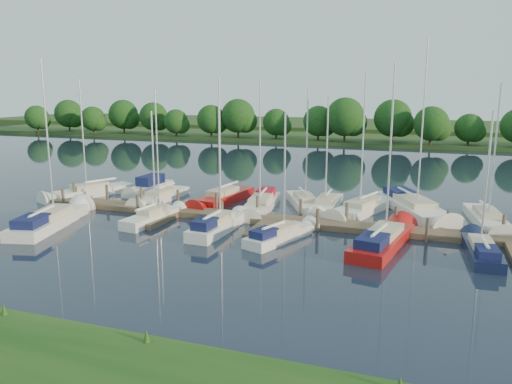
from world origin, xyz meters
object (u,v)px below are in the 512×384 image
(sailboat_n_5, at_px, (305,204))
(sailboat_s_2, at_px, (218,227))
(dock, at_px, (271,222))
(motorboat, at_px, (150,188))
(sailboat_n_0, at_px, (90,193))

(sailboat_n_5, relative_size, sailboat_s_2, 1.07)
(sailboat_n_5, bearing_deg, dock, 54.13)
(sailboat_n_5, bearing_deg, motorboat, -30.69)
(motorboat, distance_m, sailboat_s_2, 15.65)
(dock, relative_size, sailboat_s_2, 4.24)
(motorboat, distance_m, sailboat_n_5, 15.69)
(dock, distance_m, sailboat_n_5, 6.23)
(dock, bearing_deg, motorboat, 153.25)
(dock, xyz_separation_m, sailboat_n_0, (-18.78, 3.79, 0.08))
(sailboat_s_2, bearing_deg, motorboat, 141.09)
(sailboat_n_5, height_order, sailboat_s_2, sailboat_n_5)
(sailboat_n_0, distance_m, motorboat, 5.50)
(sailboat_n_0, xyz_separation_m, motorboat, (4.18, 3.57, 0.11))
(dock, xyz_separation_m, sailboat_n_5, (1.04, 6.14, 0.07))
(sailboat_s_2, bearing_deg, sailboat_n_5, 69.40)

